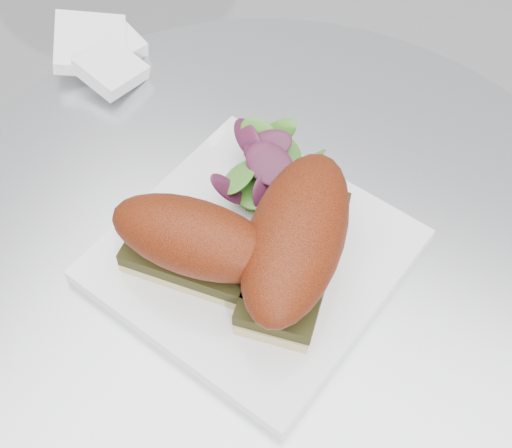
# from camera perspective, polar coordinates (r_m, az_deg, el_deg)

# --- Properties ---
(table) EXTENTS (0.70, 0.70, 0.73)m
(table) POSITION_cam_1_polar(r_m,az_deg,el_deg) (0.87, 0.70, -11.92)
(table) COLOR #B7B9BE
(table) RESTS_ON ground
(plate) EXTENTS (0.28, 0.28, 0.02)m
(plate) POSITION_cam_1_polar(r_m,az_deg,el_deg) (0.65, -0.22, -2.55)
(plate) COLOR white
(plate) RESTS_ON table
(sandwich_left) EXTENTS (0.15, 0.08, 0.08)m
(sandwich_left) POSITION_cam_1_polar(r_m,az_deg,el_deg) (0.60, -4.94, -1.55)
(sandwich_left) COLOR #D2AD83
(sandwich_left) RESTS_ON plate
(sandwich_right) EXTENTS (0.11, 0.19, 0.08)m
(sandwich_right) POSITION_cam_1_polar(r_m,az_deg,el_deg) (0.60, 3.23, -1.39)
(sandwich_right) COLOR #D2AD83
(sandwich_right) RESTS_ON plate
(salad) EXTENTS (0.10, 0.10, 0.05)m
(salad) POSITION_cam_1_polar(r_m,az_deg,el_deg) (0.67, 0.66, 4.44)
(salad) COLOR #458C2D
(salad) RESTS_ON plate
(napkin) EXTENTS (0.13, 0.13, 0.02)m
(napkin) POSITION_cam_1_polar(r_m,az_deg,el_deg) (0.83, -12.20, 12.38)
(napkin) COLOR white
(napkin) RESTS_ON table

